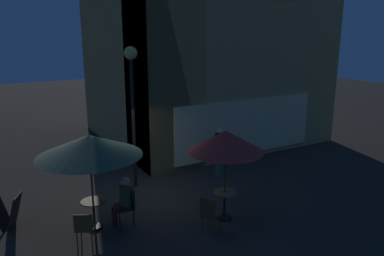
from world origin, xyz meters
The scene contains 13 objects.
ground_plane centered at (0.00, 0.00, 0.00)m, with size 60.00×60.00×0.00m, color #2F2A24.
cafe_building centered at (3.89, 4.01, 4.28)m, with size 8.87×8.02×8.58m.
street_lamp_near_corner centered at (0.29, 1.11, 3.30)m, with size 0.39×0.39×4.36m.
menu_sandwich_board centered at (-3.45, 0.22, 0.44)m, with size 0.81×0.77×0.86m.
cafe_table_0 centered at (-1.59, -0.87, 0.49)m, with size 0.60×0.60×0.74m.
cafe_table_1 centered at (1.50, -2.07, 0.50)m, with size 0.61×0.61×0.75m.
patio_umbrella_0 centered at (-1.59, -0.87, 2.15)m, with size 2.51×2.51×2.42m.
patio_umbrella_1 centered at (1.50, -2.07, 2.10)m, with size 1.91×1.91×2.38m.
cafe_chair_0 centered at (-2.02, -1.64, 0.53)m, with size 0.57×0.57×0.87m.
cafe_chair_1 centered at (-0.75, -1.15, 0.59)m, with size 0.55×0.55×0.98m.
cafe_chair_2 centered at (0.76, -2.50, 0.56)m, with size 0.54×0.54×0.94m.
patron_seated_0 centered at (-0.89, -1.10, 0.73)m, with size 0.52×0.42×1.29m.
patron_standing_1 centered at (3.11, 0.54, 0.84)m, with size 0.34×0.34×1.67m.
Camera 1 is at (-3.79, -9.53, 4.78)m, focal length 35.53 mm.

